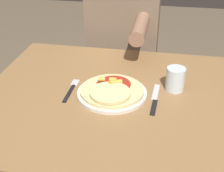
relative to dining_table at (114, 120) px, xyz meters
name	(u,v)px	position (x,y,z in m)	size (l,w,h in m)	color
dining_table	(114,120)	(0.00, 0.00, 0.00)	(1.06, 0.90, 0.77)	olive
plate	(112,93)	(-0.01, 0.01, 0.13)	(0.28, 0.28, 0.01)	silver
pizza	(112,90)	(-0.01, 0.00, 0.14)	(0.25, 0.25, 0.04)	#E0C689
fork	(72,89)	(-0.18, 0.02, 0.12)	(0.03, 0.18, 0.00)	black
knife	(155,99)	(0.16, 0.00, 0.12)	(0.03, 0.22, 0.00)	black
drinking_glass	(175,79)	(0.23, 0.09, 0.17)	(0.08, 0.08, 0.10)	silver
person_diner	(123,40)	(-0.06, 0.65, 0.09)	(0.40, 0.52, 1.24)	#2D2D38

